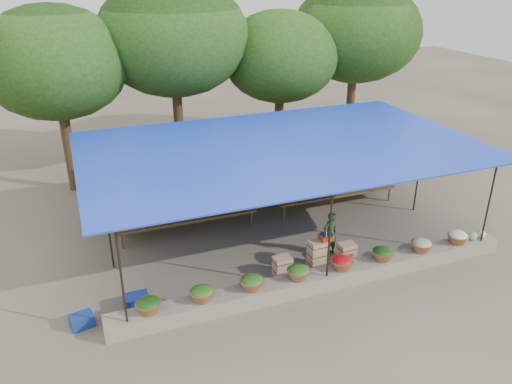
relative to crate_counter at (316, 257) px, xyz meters
name	(u,v)px	position (x,y,z in m)	size (l,w,h in m)	color
ground	(279,236)	(-0.23, 1.90, -0.31)	(60.00, 60.00, 0.00)	brown
stone_curb	(323,279)	(-0.23, -0.85, -0.11)	(10.60, 0.55, 0.40)	#6D6557
stall_canopy	(280,150)	(-0.23, 1.96, 2.37)	(10.80, 6.60, 2.82)	black
produce_baskets	(321,268)	(-0.33, -0.85, 0.25)	(8.98, 0.58, 0.34)	brown
netting_backdrop	(243,161)	(-0.23, 5.05, 0.94)	(10.60, 0.06, 2.50)	#214B1A
tree_row	(228,44)	(0.27, 7.98, 4.39)	(16.51, 5.50, 7.12)	#352313
fruit_table_left	(185,212)	(-2.72, 3.25, 0.30)	(4.21, 0.95, 0.93)	#47371C
fruit_table_right	(333,188)	(2.28, 3.25, 0.30)	(4.21, 0.95, 0.93)	#47371C
crate_counter	(316,257)	(0.00, 0.00, 0.00)	(2.37, 0.36, 0.77)	tan
weighing_scale	(326,237)	(0.26, 0.00, 0.55)	(0.35, 0.35, 0.37)	red
vendor_seated	(330,233)	(0.65, 0.48, 0.32)	(0.46, 0.30, 1.27)	#1A3A1E
customer_left	(136,206)	(-4.10, 3.63, 0.54)	(0.83, 0.65, 1.71)	slate
customer_mid	(319,174)	(2.09, 3.90, 0.55)	(1.11, 0.64, 1.71)	slate
customer_right	(375,166)	(4.40, 4.02, 0.50)	(0.95, 0.39, 1.62)	slate
blue_crate_front	(82,321)	(-5.95, -0.30, -0.16)	(0.50, 0.36, 0.30)	navy
blue_crate_back	(136,302)	(-4.72, -0.08, -0.14)	(0.57, 0.41, 0.34)	navy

